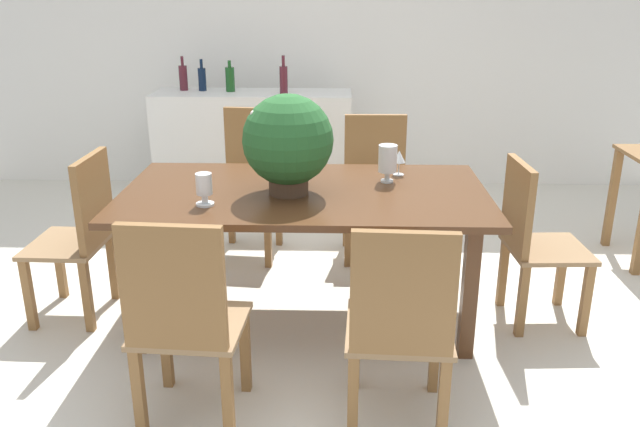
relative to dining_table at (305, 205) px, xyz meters
The scene contains 18 objects.
ground_plane 0.69m from the dining_table, 90.00° to the left, with size 7.04×7.04×0.00m, color silver.
back_wall 2.79m from the dining_table, 90.00° to the left, with size 6.40×0.10×2.60m, color white.
dining_table is the anchor object (origin of this frame).
chair_foot_end 1.26m from the dining_table, ahead, with size 0.44×0.46×0.93m.
chair_near_right 1.11m from the dining_table, 66.44° to the right, with size 0.46×0.49×0.96m.
chair_far_right 1.10m from the dining_table, 66.24° to the left, with size 0.48×0.45×0.97m.
chair_near_left 1.11m from the dining_table, 114.20° to the right, with size 0.48×0.46×0.97m.
chair_far_left 1.11m from the dining_table, 113.18° to the left, with size 0.47×0.51×1.01m.
chair_head_end 1.26m from the dining_table, behind, with size 0.41×0.48×0.95m.
flower_centerpiece 0.38m from the dining_table, 145.30° to the right, with size 0.48×0.48×0.53m.
crystal_vase_left 0.58m from the dining_table, 151.55° to the right, with size 0.09×0.09×0.17m.
crystal_vase_center_near 0.53m from the dining_table, 20.20° to the left, with size 0.10×0.10×0.21m.
wine_glass 0.65m from the dining_table, 30.38° to the left, with size 0.07×0.07×0.15m.
kitchen_counter 2.20m from the dining_table, 104.51° to the left, with size 1.67×0.51×0.96m, color silver.
wine_bottle_amber 2.32m from the dining_table, 108.85° to the left, with size 0.08×0.08×0.26m.
wine_bottle_clear 2.44m from the dining_table, 114.10° to the left, with size 0.07×0.07×0.26m.
wine_bottle_dark 2.10m from the dining_table, 97.67° to the left, with size 0.07×0.07×0.31m.
wine_bottle_tall 2.52m from the dining_table, 117.41° to the left, with size 0.07×0.07×0.29m.
Camera 1 is at (0.18, -3.46, 1.82)m, focal length 36.32 mm.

